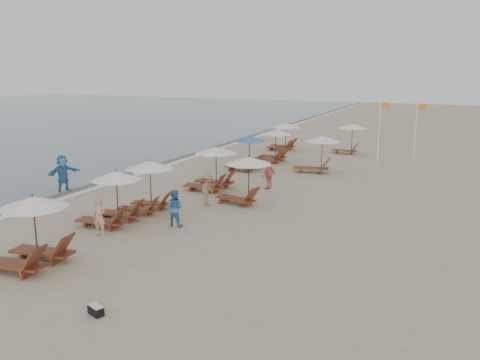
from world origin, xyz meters
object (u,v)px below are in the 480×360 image
at_px(beachgoer_far_a, 269,175).
at_px(duffel_bag, 96,310).
at_px(beachgoer_mid_b, 207,190).
at_px(inland_station_0, 243,175).
at_px(lounger_station_2, 147,185).
at_px(lounger_station_4, 246,154).
at_px(lounger_station_3, 212,169).
at_px(lounger_station_5, 272,146).
at_px(beachgoer_mid_a, 174,208).
at_px(lounger_station_6, 283,136).
at_px(beachgoer_near, 99,216).
at_px(inland_station_1, 317,151).
at_px(lounger_station_0, 29,235).
at_px(inland_station_2, 349,134).
at_px(waterline_walker, 63,173).
at_px(lounger_station_1, 112,200).
at_px(flag_pole_near, 380,128).

xyz_separation_m(beachgoer_far_a, duffel_bag, (0.90, -14.76, -0.62)).
bearing_deg(beachgoer_mid_b, duffel_bag, -172.83).
relative_size(inland_station_0, beachgoer_mid_b, 1.77).
xyz_separation_m(lounger_station_2, lounger_station_4, (0.21, 10.38, -0.17)).
distance_m(lounger_station_3, duffel_bag, 14.00).
height_order(lounger_station_3, lounger_station_5, lounger_station_3).
relative_size(lounger_station_2, beachgoer_mid_a, 1.63).
bearing_deg(lounger_station_6, lounger_station_4, -86.69).
bearing_deg(lounger_station_6, inland_station_0, -77.17).
bearing_deg(beachgoer_near, beachgoer_far_a, 66.85).
distance_m(lounger_station_6, inland_station_1, 8.63).
bearing_deg(lounger_station_0, inland_station_2, 80.21).
relative_size(inland_station_0, waterline_walker, 1.42).
relative_size(lounger_station_6, duffel_bag, 5.00).
distance_m(beachgoer_near, waterline_walker, 7.94).
xyz_separation_m(lounger_station_6, inland_station_0, (3.59, -15.74, 0.28)).
xyz_separation_m(lounger_station_6, inland_station_1, (4.71, -7.22, 0.20)).
bearing_deg(beachgoer_mid_a, duffel_bag, 99.54).
bearing_deg(lounger_station_4, waterline_walker, -124.89).
bearing_deg(inland_station_2, waterline_walker, -121.22).
height_order(beachgoer_near, waterline_walker, waterline_walker).
height_order(inland_station_0, beachgoer_mid_b, inland_station_0).
bearing_deg(inland_station_1, waterline_walker, -136.10).
relative_size(lounger_station_4, inland_station_1, 0.86).
bearing_deg(inland_station_2, lounger_station_6, -174.27).
height_order(lounger_station_2, beachgoer_near, lounger_station_2).
bearing_deg(beachgoer_far_a, lounger_station_6, -143.04).
relative_size(inland_station_1, inland_station_2, 1.11).
distance_m(lounger_station_2, beachgoer_mid_b, 2.81).
bearing_deg(lounger_station_2, lounger_station_0, -87.97).
relative_size(lounger_station_0, duffel_bag, 5.23).
height_order(lounger_station_4, waterline_walker, lounger_station_4).
bearing_deg(beachgoer_near, lounger_station_3, 81.98).
bearing_deg(lounger_station_5, beachgoer_mid_b, -83.90).
height_order(lounger_station_0, beachgoer_near, lounger_station_0).
bearing_deg(inland_station_0, lounger_station_5, 103.63).
bearing_deg(beachgoer_mid_a, inland_station_2, -103.57).
distance_m(lounger_station_0, lounger_station_3, 11.77).
relative_size(inland_station_0, beachgoer_near, 1.80).
bearing_deg(lounger_station_1, lounger_station_5, 86.58).
relative_size(lounger_station_0, beachgoer_mid_b, 1.77).
relative_size(inland_station_2, beachgoer_near, 1.70).
distance_m(waterline_walker, duffel_bag, 14.37).
height_order(inland_station_2, beachgoer_far_a, inland_station_2).
distance_m(lounger_station_0, beachgoer_far_a, 13.40).
bearing_deg(duffel_bag, lounger_station_2, 116.45).
xyz_separation_m(inland_station_2, flag_pole_near, (2.56, -2.64, 0.89)).
bearing_deg(lounger_station_5, inland_station_1, -31.40).
bearing_deg(flag_pole_near, lounger_station_3, -119.70).
bearing_deg(inland_station_1, flag_pole_near, 60.68).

